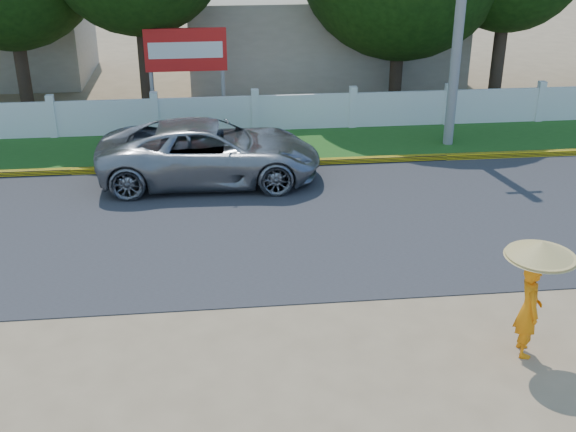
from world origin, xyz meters
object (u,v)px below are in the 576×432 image
at_px(utility_pole, 459,22).
at_px(monk_with_parasol, 535,282).
at_px(billboard, 186,55).
at_px(vehicle, 210,152).

distance_m(utility_pole, monk_with_parasol, 10.56).
height_order(utility_pole, billboard, utility_pole).
distance_m(monk_with_parasol, billboard, 14.25).
xyz_separation_m(utility_pole, monk_with_parasol, (-1.96, -10.14, -2.20)).
bearing_deg(billboard, vehicle, -83.06).
height_order(utility_pole, monk_with_parasol, utility_pole).
height_order(vehicle, billboard, billboard).
bearing_deg(utility_pole, monk_with_parasol, -100.96).
bearing_deg(monk_with_parasol, utility_pole, 79.04).
bearing_deg(vehicle, billboard, 8.50).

